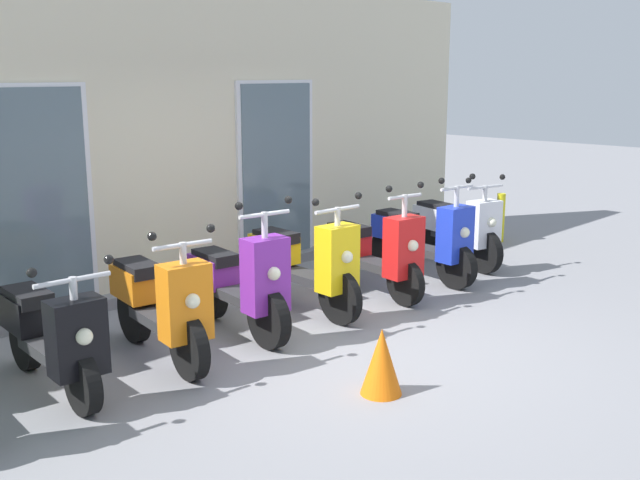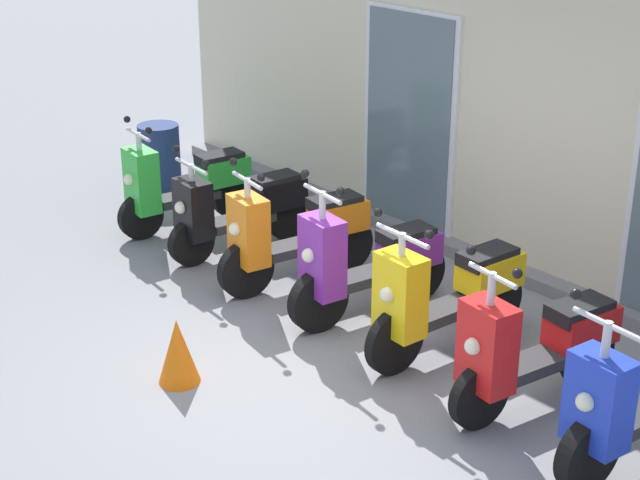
% 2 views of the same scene
% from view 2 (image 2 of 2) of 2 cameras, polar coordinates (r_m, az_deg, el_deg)
% --- Properties ---
extents(ground_plane, '(40.00, 40.00, 0.00)m').
position_cam_2_polar(ground_plane, '(7.61, -0.53, -7.77)').
color(ground_plane, gray).
extents(storefront_facade, '(10.50, 0.50, 3.42)m').
position_cam_2_polar(storefront_facade, '(8.93, 13.38, 7.79)').
color(storefront_facade, beige).
rests_on(storefront_facade, ground_plane).
extents(scooter_green, '(0.56, 1.55, 1.23)m').
position_cam_2_polar(scooter_green, '(10.24, -7.96, 3.28)').
color(scooter_green, black).
rests_on(scooter_green, ground_plane).
extents(scooter_black, '(0.62, 1.57, 1.12)m').
position_cam_2_polar(scooter_black, '(9.59, -4.77, 1.84)').
color(scooter_black, black).
rests_on(scooter_black, ground_plane).
extents(scooter_orange, '(0.62, 1.60, 1.23)m').
position_cam_2_polar(scooter_orange, '(8.85, -1.47, 0.36)').
color(scooter_orange, black).
rests_on(scooter_orange, ground_plane).
extents(scooter_purple, '(0.60, 1.58, 1.34)m').
position_cam_2_polar(scooter_purple, '(8.27, 2.71, -1.41)').
color(scooter_purple, black).
rests_on(scooter_purple, ground_plane).
extents(scooter_yellow, '(0.62, 1.65, 1.26)m').
position_cam_2_polar(scooter_yellow, '(7.72, 7.33, -3.13)').
color(scooter_yellow, black).
rests_on(scooter_yellow, ground_plane).
extents(scooter_red, '(0.57, 1.55, 1.29)m').
position_cam_2_polar(scooter_red, '(7.13, 12.39, -6.04)').
color(scooter_red, black).
rests_on(scooter_red, ground_plane).
extents(traffic_cone, '(0.32, 0.32, 0.52)m').
position_cam_2_polar(traffic_cone, '(7.45, -8.27, -6.42)').
color(traffic_cone, orange).
rests_on(traffic_cone, ground_plane).
extents(trash_bin, '(0.47, 0.47, 0.82)m').
position_cam_2_polar(trash_bin, '(11.33, -9.31, 4.63)').
color(trash_bin, navy).
rests_on(trash_bin, ground_plane).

